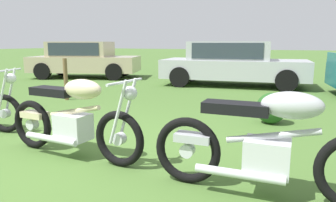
# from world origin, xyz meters

# --- Properties ---
(ground_plane) EXTENTS (120.00, 120.00, 0.00)m
(ground_plane) POSITION_xyz_m (0.00, 0.00, 0.00)
(ground_plane) COLOR #476B2D
(motorcycle_cream) EXTENTS (2.06, 0.64, 1.02)m
(motorcycle_cream) POSITION_xyz_m (0.08, -0.25, 0.49)
(motorcycle_cream) COLOR black
(motorcycle_cream) RESTS_ON ground
(motorcycle_silver) EXTENTS (2.17, 0.64, 1.02)m
(motorcycle_silver) POSITION_xyz_m (2.39, -0.29, 0.49)
(motorcycle_silver) COLOR black
(motorcycle_silver) RESTS_ON ground
(car_beige) EXTENTS (4.56, 3.19, 1.43)m
(car_beige) POSITION_xyz_m (-5.87, 6.94, 0.80)
(car_beige) COLOR #BCAD8C
(car_beige) RESTS_ON ground
(car_silver) EXTENTS (4.80, 2.50, 1.43)m
(car_silver) POSITION_xyz_m (0.11, 7.14, 0.80)
(car_silver) COLOR #B2B5BA
(car_silver) RESTS_ON ground
(shrub_low) EXTENTS (0.51, 0.47, 0.54)m
(shrub_low) POSITION_xyz_m (2.03, 2.52, 0.27)
(shrub_low) COLOR #23531E
(shrub_low) RESTS_ON ground
(fence_post_wooden) EXTENTS (0.10, 0.10, 1.02)m
(fence_post_wooden) POSITION_xyz_m (-2.88, 2.76, 0.51)
(fence_post_wooden) COLOR brown
(fence_post_wooden) RESTS_ON ground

